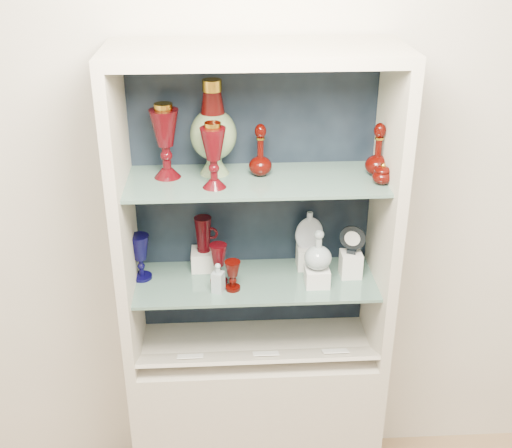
{
  "coord_description": "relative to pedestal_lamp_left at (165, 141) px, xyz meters",
  "views": [
    {
      "loc": [
        -0.12,
        -0.58,
        2.33
      ],
      "look_at": [
        0.0,
        1.53,
        1.3
      ],
      "focal_mm": 45.0,
      "sensor_mm": 36.0,
      "label": 1
    }
  ],
  "objects": [
    {
      "name": "label_card_0",
      "position": [
        0.35,
        -0.17,
        -0.81
      ],
      "size": [
        0.1,
        0.06,
        0.03
      ],
      "primitive_type": "cube",
      "rotation": [
        -0.44,
        0.0,
        0.0
      ],
      "color": "white",
      "rests_on": "label_ledge"
    },
    {
      "name": "flat_flask",
      "position": [
        0.53,
        0.05,
        -0.39
      ],
      "size": [
        0.12,
        0.06,
        0.16
      ],
      "primitive_type": null,
      "rotation": [
        0.0,
        0.0,
        0.11
      ],
      "color": "silver",
      "rests_on": "riser_flat_flask"
    },
    {
      "name": "label_card_2",
      "position": [
        0.62,
        -0.17,
        -0.81
      ],
      "size": [
        0.1,
        0.06,
        0.03
      ],
      "primitive_type": "cube",
      "rotation": [
        -0.44,
        0.0,
        0.0
      ],
      "color": "white",
      "rests_on": "label_ledge"
    },
    {
      "name": "cabinet_side_left",
      "position": [
        -0.16,
        -0.06,
        -0.28
      ],
      "size": [
        0.04,
        0.4,
        1.15
      ],
      "primitive_type": "cube",
      "color": "beige",
      "rests_on": "cabinet_base"
    },
    {
      "name": "riser_flat_flask",
      "position": [
        0.53,
        0.05,
        -0.51
      ],
      "size": [
        0.09,
        0.09,
        0.09
      ],
      "primitive_type": "cube",
      "color": "silver",
      "rests_on": "shelf_lower"
    },
    {
      "name": "clear_round_decanter",
      "position": [
        0.55,
        -0.09,
        -0.41
      ],
      "size": [
        0.14,
        0.14,
        0.15
      ],
      "primitive_type": null,
      "rotation": [
        0.0,
        0.0,
        0.41
      ],
      "color": "#8D9FA5",
      "rests_on": "riser_clear_round_decanter"
    },
    {
      "name": "cabinet_side_right",
      "position": [
        0.8,
        -0.06,
        -0.28
      ],
      "size": [
        0.04,
        0.4,
        1.15
      ],
      "primitive_type": "cube",
      "color": "beige",
      "rests_on": "cabinet_base"
    },
    {
      "name": "shelf_upper",
      "position": [
        0.32,
        -0.04,
        -0.14
      ],
      "size": [
        0.92,
        0.34,
        0.01
      ],
      "primitive_type": "cube",
      "color": "slate",
      "rests_on": "cabinet_side_left"
    },
    {
      "name": "riser_clear_round_decanter",
      "position": [
        0.55,
        -0.09,
        -0.52
      ],
      "size": [
        0.09,
        0.09,
        0.07
      ],
      "primitive_type": "cube",
      "color": "silver",
      "rests_on": "shelf_lower"
    },
    {
      "name": "label_card_1",
      "position": [
        0.06,
        -0.17,
        -0.81
      ],
      "size": [
        0.1,
        0.06,
        0.03
      ],
      "primitive_type": "cube",
      "rotation": [
        -0.44,
        0.0,
        0.0
      ],
      "color": "white",
      "rests_on": "label_ledge"
    },
    {
      "name": "ruby_goblet_small",
      "position": [
        0.23,
        -0.1,
        -0.5
      ],
      "size": [
        0.07,
        0.07,
        0.12
      ],
      "primitive_type": null,
      "rotation": [
        0.0,
        0.0,
        -0.19
      ],
      "color": "#430702",
      "rests_on": "shelf_lower"
    },
    {
      "name": "ruby_decanter_a",
      "position": [
        0.34,
        -0.0,
        -0.03
      ],
      "size": [
        0.11,
        0.11,
        0.22
      ],
      "primitive_type": null,
      "rotation": [
        0.0,
        0.0,
        -0.42
      ],
      "color": "#430702",
      "rests_on": "shelf_upper"
    },
    {
      "name": "cabinet_base",
      "position": [
        0.32,
        -0.06,
        -1.23
      ],
      "size": [
        1.0,
        0.4,
        0.75
      ],
      "primitive_type": "cube",
      "color": "beige",
      "rests_on": "ground"
    },
    {
      "name": "ruby_goblet_tall",
      "position": [
        0.17,
        -0.05,
        -0.47
      ],
      "size": [
        0.08,
        0.08,
        0.16
      ],
      "primitive_type": null,
      "rotation": [
        0.0,
        0.0,
        0.18
      ],
      "color": "#48070C",
      "rests_on": "shelf_lower"
    },
    {
      "name": "cameo_medallion",
      "position": [
        0.69,
        -0.03,
        -0.4
      ],
      "size": [
        0.11,
        0.07,
        0.12
      ],
      "primitive_type": null,
      "rotation": [
        0.0,
        0.0,
        -0.39
      ],
      "color": "black",
      "rests_on": "riser_cameo_medallion"
    },
    {
      "name": "riser_cameo_medallion",
      "position": [
        0.69,
        -0.03,
        -0.51
      ],
      "size": [
        0.08,
        0.08,
        0.1
      ],
      "primitive_type": "cube",
      "color": "silver",
      "rests_on": "shelf_lower"
    },
    {
      "name": "riser_ruby_pitcher",
      "position": [
        0.12,
        0.06,
        -0.52
      ],
      "size": [
        0.1,
        0.1,
        0.08
      ],
      "primitive_type": "cube",
      "color": "silver",
      "rests_on": "shelf_lower"
    },
    {
      "name": "ruby_pitcher",
      "position": [
        0.12,
        0.06,
        -0.4
      ],
      "size": [
        0.12,
        0.09,
        0.14
      ],
      "primitive_type": null,
      "rotation": [
        0.0,
        0.0,
        -0.21
      ],
      "color": "#48070C",
      "rests_on": "riser_ruby_pitcher"
    },
    {
      "name": "wall_back",
      "position": [
        0.32,
        0.16,
        -0.21
      ],
      "size": [
        3.5,
        0.02,
        2.8
      ],
      "primitive_type": "cube",
      "color": "beige",
      "rests_on": "ground"
    },
    {
      "name": "pedestal_lamp_right",
      "position": [
        0.17,
        -0.11,
        -0.02
      ],
      "size": [
        0.09,
        0.09,
        0.23
      ],
      "primitive_type": null,
      "rotation": [
        0.0,
        0.0,
        0.01
      ],
      "color": "#48070C",
      "rests_on": "shelf_upper"
    },
    {
      "name": "cabinet_top_cap",
      "position": [
        0.32,
        -0.06,
        0.31
      ],
      "size": [
        1.0,
        0.4,
        0.04
      ],
      "primitive_type": "cube",
      "color": "beige",
      "rests_on": "cabinet_side_left"
    },
    {
      "name": "cobalt_goblet",
      "position": [
        -0.12,
        0.0,
        -0.46
      ],
      "size": [
        0.09,
        0.09,
        0.18
      ],
      "primitive_type": null,
      "rotation": [
        0.0,
        0.0,
        0.25
      ],
      "color": "#0A073A",
      "rests_on": "shelf_lower"
    },
    {
      "name": "lidded_bowl",
      "position": [
        0.76,
        -0.11,
        -0.1
      ],
      "size": [
        0.09,
        0.09,
        0.08
      ],
      "primitive_type": null,
      "rotation": [
        0.0,
        0.0,
        0.43
      ],
      "color": "#430702",
      "rests_on": "shelf_upper"
    },
    {
      "name": "clear_square_bottle",
      "position": [
        0.17,
        -0.12,
        -0.5
      ],
      "size": [
        0.05,
        0.05,
        0.12
      ],
      "primitive_type": null,
      "rotation": [
        0.0,
        0.0,
        -0.39
      ],
      "color": "#8D9FA5",
      "rests_on": "shelf_lower"
    },
    {
      "name": "pedestal_lamp_left",
      "position": [
        0.0,
        0.0,
        0.0
      ],
      "size": [
        0.14,
        0.14,
        0.27
      ],
      "primitive_type": null,
      "rotation": [
        0.0,
        0.0,
        -0.42
      ],
      "color": "#48070C",
      "rests_on": "shelf_upper"
    },
    {
      "name": "label_ledge",
      "position": [
        0.32,
        -0.17,
        -0.83
      ],
      "size": [
        0.92,
        0.17,
        0.09
      ],
      "primitive_type": "cube",
      "rotation": [
        -0.44,
        0.0,
        0.0
      ],
      "color": "beige",
      "rests_on": "cabinet_base"
    },
    {
      "name": "ruby_decanter_b",
      "position": [
        0.76,
        -0.03,
        -0.03
      ],
      "size": [
        0.1,
        0.1,
        0.21
      ],
      "primitive_type": null,
      "rotation": [
        0.0,
        0.0,
        0.09
      ],
      "color": "#430702",
      "rests_on": "shelf_upper"
    },
    {
      "name": "enamel_urn",
      "position": [
        0.17,
        0.03,
        0.04
      ],
      "size": [
        0.21,
        0.21,
        0.34
      ],
      "primitive_type": null,
      "rotation": [
        0.0,
        0.0,
        -0.29
      ],
      "color": "#094220",
      "rests_on": "shelf_upper"
    },
    {
      "name": "cabinet_back_panel",
      "position": [
        0.32,
        0.13,
        -0.28
      ],
      "size": [
        0.98,
        0.02,
        1.15
      ],
      "primitive_type": "cube",
      "color": "black",
      "rests_on": "cabinet_base"
    },
    {
      "name": "shelf_lower",
      "position": [
        0.32,
        -0.04,
        -0.56
      ],
      "size": [
        0.92,
        0.34,
        0.01
      ],
      "primitive_type": "cube",
      "color": "slate",
      "rests_on": "cabinet_side_left"
    }
  ]
}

